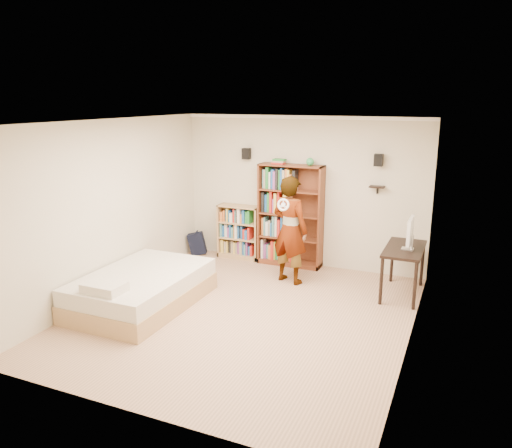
{
  "coord_description": "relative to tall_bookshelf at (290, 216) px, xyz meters",
  "views": [
    {
      "loc": [
        2.76,
        -5.96,
        3.01
      ],
      "look_at": [
        -0.08,
        0.6,
        1.19
      ],
      "focal_mm": 35.0,
      "sensor_mm": 36.0,
      "label": 1
    }
  ],
  "objects": [
    {
      "name": "tall_bookshelf",
      "position": [
        0.0,
        0.0,
        0.0
      ],
      "size": [
        1.17,
        0.34,
        1.85
      ],
      "primitive_type": null,
      "color": "brown",
      "rests_on": "ground"
    },
    {
      "name": "speaker_right",
      "position": [
        1.5,
        0.07,
        1.07
      ],
      "size": [
        0.14,
        0.12,
        0.2
      ],
      "primitive_type": "cube",
      "color": "black",
      "rests_on": "room_shell"
    },
    {
      "name": "imac",
      "position": [
        2.15,
        -0.74,
        0.08
      ],
      "size": [
        0.17,
        0.5,
        0.49
      ],
      "primitive_type": null,
      "rotation": [
        0.0,
        0.0,
        -0.15
      ],
      "color": "silver",
      "rests_on": "computer_desk"
    },
    {
      "name": "navy_bag",
      "position": [
        -1.89,
        -0.13,
        -0.7
      ],
      "size": [
        0.38,
        0.31,
        0.45
      ],
      "primitive_type": null,
      "rotation": [
        0.0,
        0.0,
        0.34
      ],
      "color": "black",
      "rests_on": "ground"
    },
    {
      "name": "room_shell",
      "position": [
        0.15,
        -2.33,
        0.83
      ],
      "size": [
        4.52,
        5.02,
        2.71
      ],
      "color": "beige",
      "rests_on": "ground"
    },
    {
      "name": "crown_molding",
      "position": [
        0.15,
        -2.33,
        1.74
      ],
      "size": [
        4.5,
        5.0,
        0.06
      ],
      "color": "white",
      "rests_on": "room_shell"
    },
    {
      "name": "low_bookshelf",
      "position": [
        -1.03,
        0.02,
        -0.42
      ],
      "size": [
        0.82,
        0.31,
        1.02
      ],
      "primitive_type": null,
      "color": "tan",
      "rests_on": "ground"
    },
    {
      "name": "wii_wheel",
      "position": [
        0.29,
        -1.16,
        0.46
      ],
      "size": [
        0.2,
        0.08,
        0.2
      ],
      "primitive_type": "torus",
      "rotation": [
        1.36,
        0.0,
        0.0
      ],
      "color": "silver",
      "rests_on": "person"
    },
    {
      "name": "ground",
      "position": [
        0.15,
        -2.33,
        -0.93
      ],
      "size": [
        4.5,
        5.0,
        0.01
      ],
      "primitive_type": "cube",
      "color": "tan",
      "rests_on": "ground"
    },
    {
      "name": "person",
      "position": [
        0.29,
        -0.83,
        -0.03
      ],
      "size": [
        0.75,
        0.6,
        1.79
      ],
      "primitive_type": "imported",
      "rotation": [
        0.0,
        0.0,
        2.86
      ],
      "color": "black",
      "rests_on": "ground"
    },
    {
      "name": "wall_shelf",
      "position": [
        1.5,
        0.08,
        0.62
      ],
      "size": [
        0.25,
        0.16,
        0.02
      ],
      "primitive_type": "cube",
      "color": "black",
      "rests_on": "room_shell"
    },
    {
      "name": "computer_desk",
      "position": [
        2.1,
        -0.66,
        -0.54
      ],
      "size": [
        0.56,
        1.12,
        0.77
      ],
      "primitive_type": null,
      "color": "black",
      "rests_on": "ground"
    },
    {
      "name": "speaker_left",
      "position": [
        -0.9,
        0.07,
        1.07
      ],
      "size": [
        0.14,
        0.12,
        0.2
      ],
      "primitive_type": "cube",
      "color": "black",
      "rests_on": "room_shell"
    },
    {
      "name": "daybed",
      "position": [
        -1.39,
        -2.61,
        -0.61
      ],
      "size": [
        1.38,
        2.13,
        0.63
      ],
      "primitive_type": null,
      "color": "silver",
      "rests_on": "ground"
    }
  ]
}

